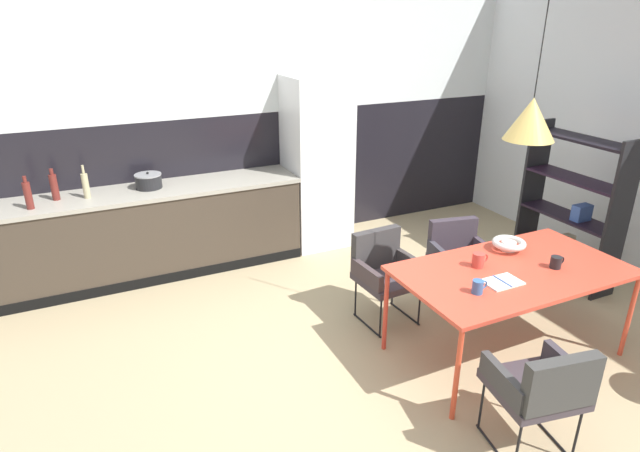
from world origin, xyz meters
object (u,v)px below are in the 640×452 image
object	(u,v)px
mug_glass_clear	(478,287)
armchair_near_window	(543,385)
pendant_lamp_over_table_near	(531,119)
armchair_head_of_table	(458,251)
open_shelf_unit	(572,205)
fruit_bowl	(509,244)
open_book	(502,282)
mug_dark_espresso	(556,262)
cooking_pot	(149,181)
armchair_facing_counter	(383,266)
refrigerator_column	(317,163)
bottle_spice_small	(28,195)
dining_table	(513,274)
bottle_wine_green	(86,185)
bottle_vinegar_dark	(54,186)
mug_tall_blue	(479,260)

from	to	relation	value
mug_glass_clear	armchair_near_window	bearing A→B (deg)	-97.10
pendant_lamp_over_table_near	armchair_head_of_table	bearing A→B (deg)	76.48
armchair_head_of_table	open_shelf_unit	size ratio (longest dim) A/B	0.50
fruit_bowl	open_book	size ratio (longest dim) A/B	1.00
mug_dark_espresso	cooking_pot	bearing A→B (deg)	132.46
armchair_facing_counter	open_book	bearing A→B (deg)	106.44
cooking_pot	open_shelf_unit	size ratio (longest dim) A/B	0.17
open_shelf_unit	refrigerator_column	bearing A→B (deg)	-134.21
refrigerator_column	mug_dark_espresso	size ratio (longest dim) A/B	15.11
bottle_spice_small	pendant_lamp_over_table_near	xyz separation A→B (m)	(3.24, -2.41, 0.81)
dining_table	fruit_bowl	bearing A→B (deg)	52.97
armchair_near_window	bottle_spice_small	distance (m)	4.30
fruit_bowl	armchair_near_window	bearing A→B (deg)	-124.16
armchair_facing_counter	bottle_wine_green	distance (m)	2.82
dining_table	pendant_lamp_over_table_near	distance (m)	1.14
armchair_near_window	bottle_wine_green	size ratio (longest dim) A/B	2.47
armchair_near_window	mug_glass_clear	distance (m)	0.76
bottle_spice_small	bottle_vinegar_dark	xyz separation A→B (m)	(0.21, 0.17, -0.00)
cooking_pot	pendant_lamp_over_table_near	world-z (taller)	pendant_lamp_over_table_near
armchair_head_of_table	armchair_near_window	size ratio (longest dim) A/B	0.97
mug_glass_clear	armchair_head_of_table	bearing A→B (deg)	56.18
armchair_facing_counter	mug_tall_blue	distance (m)	0.86
dining_table	mug_tall_blue	xyz separation A→B (m)	(-0.21, 0.14, 0.10)
bottle_wine_green	mug_dark_espresso	bearing A→B (deg)	-41.07
armchair_head_of_table	mug_tall_blue	distance (m)	0.85
dining_table	mug_dark_espresso	bearing A→B (deg)	-21.05
armchair_facing_counter	bottle_vinegar_dark	world-z (taller)	bottle_vinegar_dark
mug_tall_blue	mug_dark_espresso	bearing A→B (deg)	-26.78
refrigerator_column	pendant_lamp_over_table_near	xyz separation A→B (m)	(0.41, -2.53, 0.89)
refrigerator_column	dining_table	bearing A→B (deg)	-80.95
fruit_bowl	bottle_vinegar_dark	bearing A→B (deg)	143.97
mug_dark_espresso	open_shelf_unit	distance (m)	1.46
fruit_bowl	mug_tall_blue	distance (m)	0.44
open_shelf_unit	cooking_pot	bearing A→B (deg)	-116.98
pendant_lamp_over_table_near	open_shelf_unit	bearing A→B (deg)	25.59
dining_table	bottle_wine_green	bearing A→B (deg)	137.26
armchair_head_of_table	bottle_vinegar_dark	size ratio (longest dim) A/B	2.55
pendant_lamp_over_table_near	bottle_spice_small	bearing A→B (deg)	143.36
fruit_bowl	mug_dark_espresso	distance (m)	0.40
mug_tall_blue	fruit_bowl	bearing A→B (deg)	17.03
refrigerator_column	mug_tall_blue	distance (m)	2.45
armchair_head_of_table	pendant_lamp_over_table_near	world-z (taller)	pendant_lamp_over_table_near
refrigerator_column	bottle_vinegar_dark	xyz separation A→B (m)	(-2.62, 0.05, 0.08)
mug_glass_clear	cooking_pot	size ratio (longest dim) A/B	0.47
mug_glass_clear	bottle_vinegar_dark	bearing A→B (deg)	132.41
bottle_spice_small	armchair_facing_counter	bearing A→B (deg)	-31.12
mug_tall_blue	bottle_spice_small	bearing A→B (deg)	142.58
open_shelf_unit	mug_glass_clear	bearing A→B (deg)	-64.77
bottle_vinegar_dark	mug_tall_blue	bearing A→B (deg)	-41.36
cooking_pot	bottle_vinegar_dark	distance (m)	0.83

